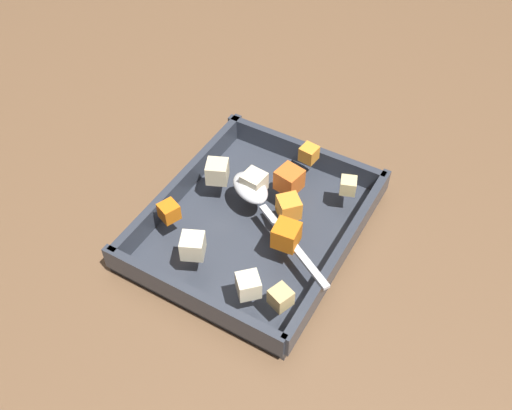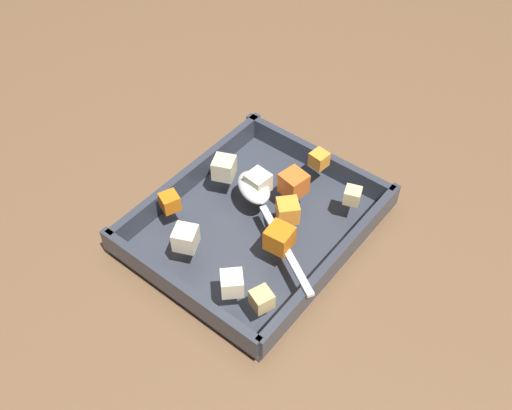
# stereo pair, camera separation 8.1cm
# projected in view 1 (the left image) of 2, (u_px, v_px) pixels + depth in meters

# --- Properties ---
(ground_plane) EXTENTS (4.00, 4.00, 0.00)m
(ground_plane) POSITION_uv_depth(u_px,v_px,m) (255.00, 230.00, 0.86)
(ground_plane) COLOR brown
(baking_dish) EXTENTS (0.33, 0.28, 0.05)m
(baking_dish) POSITION_uv_depth(u_px,v_px,m) (256.00, 227.00, 0.84)
(baking_dish) COLOR #333842
(baking_dish) RESTS_ON ground_plane
(carrot_chunk_mid_right) EXTENTS (0.04, 0.04, 0.03)m
(carrot_chunk_mid_right) POSITION_uv_depth(u_px,v_px,m) (289.00, 180.00, 0.83)
(carrot_chunk_mid_right) COLOR orange
(carrot_chunk_mid_right) RESTS_ON baking_dish
(carrot_chunk_back_center) EXTENTS (0.04, 0.04, 0.03)m
(carrot_chunk_back_center) POSITION_uv_depth(u_px,v_px,m) (289.00, 207.00, 0.80)
(carrot_chunk_back_center) COLOR orange
(carrot_chunk_back_center) RESTS_ON baking_dish
(carrot_chunk_near_right) EXTENTS (0.03, 0.03, 0.02)m
(carrot_chunk_near_right) POSITION_uv_depth(u_px,v_px,m) (169.00, 211.00, 0.80)
(carrot_chunk_near_right) COLOR orange
(carrot_chunk_near_right) RESTS_ON baking_dish
(carrot_chunk_near_spoon) EXTENTS (0.04, 0.04, 0.03)m
(carrot_chunk_near_spoon) POSITION_uv_depth(u_px,v_px,m) (286.00, 235.00, 0.76)
(carrot_chunk_near_spoon) COLOR orange
(carrot_chunk_near_spoon) RESTS_ON baking_dish
(carrot_chunk_center) EXTENTS (0.03, 0.03, 0.02)m
(carrot_chunk_center) POSITION_uv_depth(u_px,v_px,m) (309.00, 154.00, 0.88)
(carrot_chunk_center) COLOR orange
(carrot_chunk_center) RESTS_ON baking_dish
(potato_chunk_front_center) EXTENTS (0.03, 0.03, 0.02)m
(potato_chunk_front_center) POSITION_uv_depth(u_px,v_px,m) (348.00, 185.00, 0.83)
(potato_chunk_front_center) COLOR #E0CC89
(potato_chunk_front_center) RESTS_ON baking_dish
(potato_chunk_corner_nw) EXTENTS (0.04, 0.04, 0.03)m
(potato_chunk_corner_nw) POSITION_uv_depth(u_px,v_px,m) (248.00, 285.00, 0.71)
(potato_chunk_corner_nw) COLOR beige
(potato_chunk_corner_nw) RESTS_ON baking_dish
(potato_chunk_far_right) EXTENTS (0.04, 0.04, 0.03)m
(potato_chunk_far_right) POSITION_uv_depth(u_px,v_px,m) (193.00, 246.00, 0.75)
(potato_chunk_far_right) COLOR beige
(potato_chunk_far_right) RESTS_ON baking_dish
(potato_chunk_corner_sw) EXTENTS (0.03, 0.03, 0.03)m
(potato_chunk_corner_sw) POSITION_uv_depth(u_px,v_px,m) (254.00, 182.00, 0.83)
(potato_chunk_corner_sw) COLOR beige
(potato_chunk_corner_sw) RESTS_ON baking_dish
(potato_chunk_heap_top) EXTENTS (0.04, 0.04, 0.03)m
(potato_chunk_heap_top) POSITION_uv_depth(u_px,v_px,m) (217.00, 171.00, 0.85)
(potato_chunk_heap_top) COLOR beige
(potato_chunk_heap_top) RESTS_ON baking_dish
(potato_chunk_corner_ne) EXTENTS (0.03, 0.03, 0.02)m
(potato_chunk_corner_ne) POSITION_uv_depth(u_px,v_px,m) (281.00, 297.00, 0.70)
(potato_chunk_corner_ne) COLOR tan
(potato_chunk_corner_ne) RESTS_ON baking_dish
(serving_spoon) EXTENTS (0.14, 0.21, 0.02)m
(serving_spoon) POSITION_uv_depth(u_px,v_px,m) (255.00, 194.00, 0.82)
(serving_spoon) COLOR silver
(serving_spoon) RESTS_ON baking_dish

